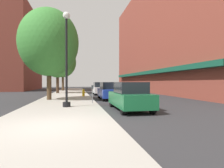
% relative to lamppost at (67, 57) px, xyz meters
% --- Properties ---
extents(ground_plane, '(90.00, 90.00, 0.00)m').
position_rel_lamppost_xyz_m(ground_plane, '(3.70, 12.72, -3.20)').
color(ground_plane, '#2D2D30').
extents(sidewalk_slab, '(4.80, 50.00, 0.12)m').
position_rel_lamppost_xyz_m(sidewalk_slab, '(-0.30, 13.72, -3.14)').
color(sidewalk_slab, '#A8A399').
rests_on(sidewalk_slab, ground).
extents(building_right_brick, '(6.80, 40.00, 18.54)m').
position_rel_lamppost_xyz_m(building_right_brick, '(14.69, 16.72, 6.05)').
color(building_right_brick, brown).
rests_on(building_right_brick, ground).
extents(building_far_background, '(6.80, 18.00, 16.96)m').
position_rel_lamppost_xyz_m(building_far_background, '(-11.31, 31.72, 5.26)').
color(building_far_background, brown).
rests_on(building_far_background, ground).
extents(lamppost, '(0.48, 0.48, 5.90)m').
position_rel_lamppost_xyz_m(lamppost, '(0.00, 0.00, 0.00)').
color(lamppost, black).
rests_on(lamppost, sidewalk_slab).
extents(fire_hydrant, '(0.33, 0.26, 0.79)m').
position_rel_lamppost_xyz_m(fire_hydrant, '(1.37, 8.89, -2.68)').
color(fire_hydrant, gold).
rests_on(fire_hydrant, sidewalk_slab).
extents(parking_meter_near, '(0.14, 0.09, 1.31)m').
position_rel_lamppost_xyz_m(parking_meter_near, '(1.75, 1.71, -2.25)').
color(parking_meter_near, slate).
rests_on(parking_meter_near, sidewalk_slab).
extents(tree_near, '(4.85, 4.85, 8.04)m').
position_rel_lamppost_xyz_m(tree_near, '(-1.83, 24.16, 2.16)').
color(tree_near, '#4C3823').
rests_on(tree_near, sidewalk_slab).
extents(tree_mid, '(4.22, 4.22, 7.04)m').
position_rel_lamppost_xyz_m(tree_mid, '(-2.00, 15.68, 1.52)').
color(tree_mid, '#422D1E').
rests_on(tree_mid, sidewalk_slab).
extents(tree_far, '(5.16, 5.16, 8.00)m').
position_rel_lamppost_xyz_m(tree_far, '(-1.75, 5.30, 1.94)').
color(tree_far, '#4C3823').
rests_on(tree_far, sidewalk_slab).
extents(car_green, '(1.80, 4.30, 1.66)m').
position_rel_lamppost_xyz_m(car_green, '(3.70, -1.32, -2.39)').
color(car_green, black).
rests_on(car_green, ground).
extents(car_blue, '(1.80, 4.30, 1.66)m').
position_rel_lamppost_xyz_m(car_blue, '(3.70, 5.71, -2.39)').
color(car_blue, black).
rests_on(car_blue, ground).
extents(car_white, '(1.80, 4.30, 1.66)m').
position_rel_lamppost_xyz_m(car_white, '(3.70, 13.03, -2.39)').
color(car_white, black).
rests_on(car_white, ground).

